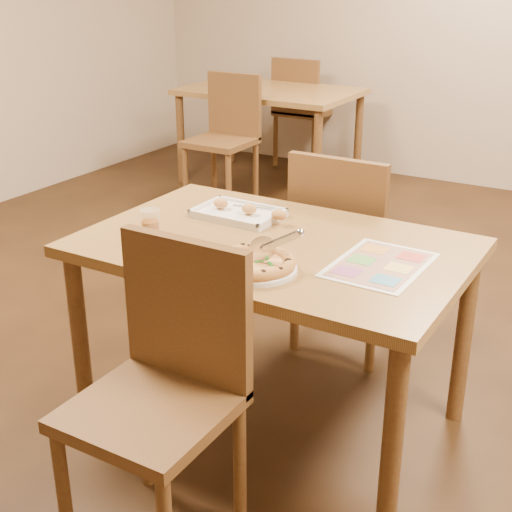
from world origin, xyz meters
The scene contains 13 objects.
room centered at (0.00, 0.00, 1.35)m, with size 7.00×7.00×7.00m.
dining_table centered at (0.00, 0.00, 0.63)m, with size 1.30×0.85×0.72m.
chair_near centered at (0.00, -0.60, 0.57)m, with size 0.42×0.42×0.47m.
chair_far centered at (0.00, 0.60, 0.57)m, with size 0.42×0.42×0.47m.
bg_table centered at (-1.60, 2.80, 0.63)m, with size 1.30×0.85×0.72m.
bg_chair_near centered at (-1.60, 2.20, 0.57)m, with size 0.42×0.42×0.47m.
bg_chair_far centered at (-1.60, 3.30, 0.57)m, with size 0.42×0.42×0.47m.
plate centered at (0.07, -0.24, 0.73)m, with size 0.26×0.26×0.01m, color silver.
pizza centered at (0.07, -0.25, 0.75)m, with size 0.26×0.26×0.04m.
pizza_cutter centered at (0.12, -0.21, 0.81)m, with size 0.13×0.12×0.09m.
appetizer_tray centered at (-0.23, 0.16, 0.74)m, with size 0.36×0.22×0.06m.
glass_tumbler centered at (-0.41, -0.15, 0.76)m, with size 0.07×0.07×0.09m.
menu centered at (0.39, -0.01, 0.72)m, with size 0.27×0.38×0.01m, color white.
Camera 1 is at (1.10, -1.98, 1.60)m, focal length 50.00 mm.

